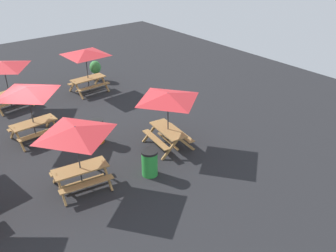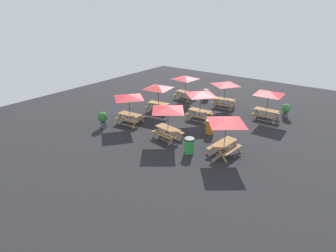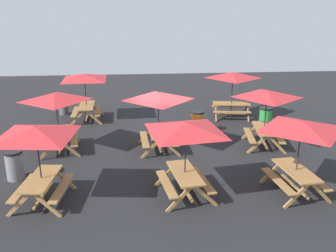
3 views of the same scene
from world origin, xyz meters
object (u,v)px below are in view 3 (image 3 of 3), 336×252
Objects in this scene: picnic_table_5 at (56,101)px; picnic_table_7 at (301,131)px; picnic_table_1 at (37,137)px; picnic_table_4 at (85,80)px; trash_bin_gray at (15,165)px; picnic_table_6 at (158,100)px; potted_plant_1 at (63,102)px; picnic_table_3 at (185,133)px; trash_bin_green at (265,118)px; trash_bin_orange at (197,122)px; picnic_table_2 at (233,78)px; picnic_table_0 at (267,98)px.

picnic_table_5 is 1.00× the size of picnic_table_7.
picnic_table_1 is 7.90m from picnic_table_4.
picnic_table_4 is at bearing -14.08° from trash_bin_gray.
picnic_table_6 reaches higher than potted_plant_1.
picnic_table_3 is at bearing -83.43° from picnic_table_1.
picnic_table_7 is at bearing 169.10° from trash_bin_green.
picnic_table_7 reaches higher than trash_bin_orange.
picnic_table_1 is 1.20× the size of picnic_table_6.
picnic_table_2 is 7.79m from picnic_table_7.
picnic_table_3 is at bearing 81.62° from picnic_table_7.
picnic_table_2 is 0.83× the size of picnic_table_3.
picnic_table_1 is 5.18m from picnic_table_6.
trash_bin_orange is (5.60, -1.30, -1.49)m from picnic_table_3.
trash_bin_gray is at bearing 43.97° from picnic_table_1.
picnic_table_5 is 2.38× the size of trash_bin_green.
picnic_table_4 is 2.88× the size of trash_bin_gray.
picnic_table_0 reaches higher than trash_bin_orange.
trash_bin_orange is 7.75m from trash_bin_gray.
picnic_table_5 is (0.23, 8.01, 0.00)m from picnic_table_0.
trash_bin_gray is at bearing 111.50° from picnic_table_6.
picnic_table_6 is at bearing -66.05° from trash_bin_gray.
picnic_table_3 is at bearing 142.88° from trash_bin_green.
picnic_table_0 and picnic_table_3 have the same top height.
picnic_table_0 is 2.79m from trash_bin_green.
trash_bin_green is 1.00× the size of trash_bin_gray.
trash_bin_green is at bearing -105.39° from picnic_table_4.
picnic_table_0 is at bearing -76.64° from trash_bin_gray.
trash_bin_gray is (-2.14, 9.00, -1.49)m from picnic_table_0.
picnic_table_6 is 3.01m from trash_bin_orange.
trash_bin_gray is at bearing 64.86° from picnic_table_3.
trash_bin_green is (5.95, -8.60, -1.49)m from picnic_table_1.
picnic_table_2 is 1.00× the size of picnic_table_6.
trash_bin_orange is at bearing -46.74° from picnic_table_6.
picnic_table_3 reaches higher than trash_bin_gray.
picnic_table_1 is at bearing -173.92° from potted_plant_1.
potted_plant_1 is (1.35, 8.40, -1.34)m from picnic_table_2.
picnic_table_2 is at bearing -99.11° from potted_plant_1.
potted_plant_1 is (7.43, -0.27, 0.16)m from trash_bin_gray.
trash_bin_orange is (5.72, 2.03, -1.49)m from picnic_table_7.
trash_bin_gray is at bearing 163.75° from picnic_table_4.
trash_bin_orange is 0.86× the size of potted_plant_1.
picnic_table_4 is 2.88× the size of trash_bin_orange.
picnic_table_5 is at bearing 55.68° from picnic_table_7.
picnic_table_5 is (-3.71, 7.69, 0.00)m from picnic_table_2.
picnic_table_0 reaches higher than potted_plant_1.
picnic_table_6 is at bearing -0.44° from picnic_table_3.
picnic_table_7 is at bearing -100.58° from picnic_table_3.
trash_bin_orange is (-2.28, -5.06, -1.49)m from picnic_table_4.
picnic_table_1 is 7.93m from trash_bin_orange.
trash_bin_orange is at bearing 96.00° from trash_bin_green.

